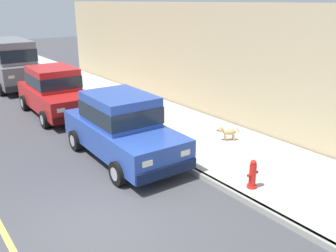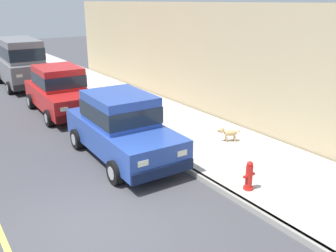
{
  "view_description": "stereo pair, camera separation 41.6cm",
  "coord_description": "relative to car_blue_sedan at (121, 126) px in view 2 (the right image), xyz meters",
  "views": [
    {
      "loc": [
        -2.66,
        -6.04,
        4.43
      ],
      "look_at": [
        3.51,
        2.29,
        0.85
      ],
      "focal_mm": 39.12,
      "sensor_mm": 36.0,
      "label": 1
    },
    {
      "loc": [
        -2.32,
        -6.28,
        4.43
      ],
      "look_at": [
        3.51,
        2.29,
        0.85
      ],
      "focal_mm": 39.12,
      "sensor_mm": 36.0,
      "label": 2
    }
  ],
  "objects": [
    {
      "name": "car_blue_sedan",
      "position": [
        0.0,
        0.0,
        0.0
      ],
      "size": [
        2.12,
        4.64,
        1.92
      ],
      "color": "#28479E",
      "rests_on": "ground"
    },
    {
      "name": "building_facade",
      "position": [
        4.91,
        3.71,
        1.19
      ],
      "size": [
        0.5,
        20.0,
        4.35
      ],
      "primitive_type": "cube",
      "color": "tan",
      "rests_on": "ground"
    },
    {
      "name": "curb",
      "position": [
        1.01,
        -2.77,
        -0.91
      ],
      "size": [
        0.16,
        64.0,
        0.14
      ],
      "primitive_type": "cube",
      "color": "gray",
      "rests_on": "ground"
    },
    {
      "name": "dog_tan",
      "position": [
        3.25,
        -1.09,
        -0.55
      ],
      "size": [
        0.68,
        0.45,
        0.49
      ],
      "color": "tan",
      "rests_on": "sidewalk"
    },
    {
      "name": "sidewalk",
      "position": [
        2.81,
        -2.77,
        -0.91
      ],
      "size": [
        3.6,
        64.0,
        0.14
      ],
      "primitive_type": "cube",
      "color": "#B7B5AD",
      "rests_on": "ground"
    },
    {
      "name": "car_red_sedan",
      "position": [
        0.01,
        5.41,
        0.0
      ],
      "size": [
        2.13,
        4.65,
        1.92
      ],
      "color": "red",
      "rests_on": "ground"
    },
    {
      "name": "car_grey_van",
      "position": [
        -0.04,
        11.44,
        0.41
      ],
      "size": [
        2.24,
        4.95,
        2.52
      ],
      "color": "slate",
      "rests_on": "ground"
    },
    {
      "name": "ground_plane",
      "position": [
        -2.19,
        -2.77,
        -0.98
      ],
      "size": [
        80.0,
        80.0,
        0.0
      ],
      "primitive_type": "plane",
      "color": "#424247"
    },
    {
      "name": "fire_hydrant",
      "position": [
        1.46,
        -3.68,
        -0.51
      ],
      "size": [
        0.34,
        0.24,
        0.72
      ],
      "color": "red",
      "rests_on": "sidewalk"
    }
  ]
}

